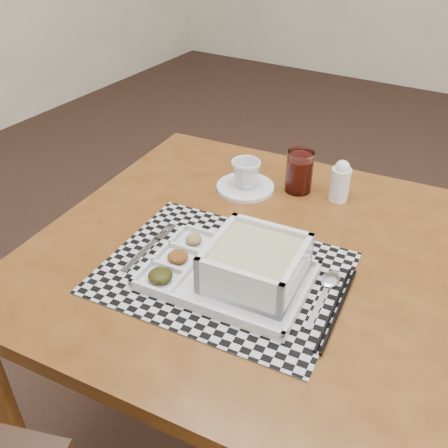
% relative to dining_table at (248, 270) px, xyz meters
% --- Properties ---
extents(floor, '(5.00, 5.00, 0.00)m').
position_rel_dining_table_xyz_m(floor, '(0.07, 0.83, -0.61)').
color(floor, black).
rests_on(floor, ground).
extents(dining_table, '(0.98, 0.98, 0.68)m').
position_rel_dining_table_xyz_m(dining_table, '(0.00, 0.00, 0.00)').
color(dining_table, '#50280E').
rests_on(dining_table, ground).
extents(placemat, '(0.51, 0.41, 0.00)m').
position_rel_dining_table_xyz_m(placemat, '(0.00, -0.11, 0.07)').
color(placemat, '#B0AFB7').
rests_on(placemat, dining_table).
extents(serving_tray, '(0.34, 0.25, 0.09)m').
position_rel_dining_table_xyz_m(serving_tray, '(0.05, -0.11, 0.11)').
color(serving_tray, silver).
rests_on(serving_tray, placemat).
extents(fork, '(0.03, 0.19, 0.00)m').
position_rel_dining_table_xyz_m(fork, '(-0.18, -0.12, 0.07)').
color(fork, silver).
rests_on(fork, placemat).
extents(spoon, '(0.04, 0.18, 0.01)m').
position_rel_dining_table_xyz_m(spoon, '(0.20, -0.04, 0.08)').
color(spoon, silver).
rests_on(spoon, placemat).
extents(chopsticks, '(0.04, 0.24, 0.01)m').
position_rel_dining_table_xyz_m(chopsticks, '(0.24, -0.10, 0.08)').
color(chopsticks, black).
rests_on(chopsticks, placemat).
extents(saucer, '(0.15, 0.15, 0.01)m').
position_rel_dining_table_xyz_m(saucer, '(-0.13, 0.21, 0.07)').
color(saucer, silver).
rests_on(saucer, dining_table).
extents(cup, '(0.09, 0.09, 0.07)m').
position_rel_dining_table_xyz_m(cup, '(-0.13, 0.21, 0.11)').
color(cup, silver).
rests_on(cup, saucer).
extents(juice_glass, '(0.07, 0.07, 0.11)m').
position_rel_dining_table_xyz_m(juice_glass, '(-0.01, 0.28, 0.12)').
color(juice_glass, white).
rests_on(juice_glass, dining_table).
extents(creamer_bottle, '(0.05, 0.05, 0.11)m').
position_rel_dining_table_xyz_m(creamer_bottle, '(0.10, 0.29, 0.12)').
color(creamer_bottle, silver).
rests_on(creamer_bottle, dining_table).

